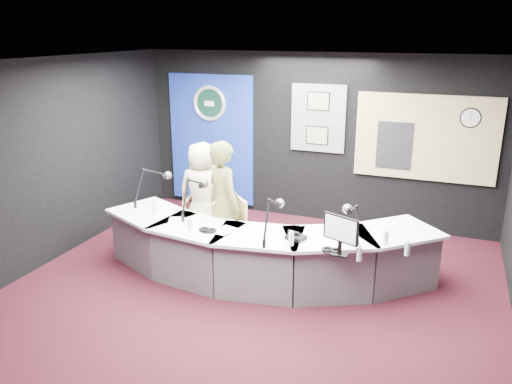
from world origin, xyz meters
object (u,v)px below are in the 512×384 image
at_px(person_man, 202,191).
at_px(person_woman, 224,205).
at_px(armchair_left, 203,212).
at_px(armchair_right, 225,235).
at_px(broadcast_desk, 260,252).

xyz_separation_m(person_man, person_woman, (0.71, -0.74, 0.11)).
xyz_separation_m(armchair_left, person_man, (0.00, 0.00, 0.33)).
height_order(person_man, person_woman, person_woman).
bearing_deg(person_woman, armchair_right, -0.00).
height_order(broadcast_desk, person_man, person_man).
bearing_deg(broadcast_desk, person_man, 144.16).
distance_m(broadcast_desk, person_woman, 0.81).
relative_size(armchair_left, armchair_right, 1.01).
relative_size(armchair_left, person_man, 0.57).
relative_size(broadcast_desk, armchair_left, 5.10).
height_order(broadcast_desk, person_woman, person_woman).
xyz_separation_m(broadcast_desk, armchair_left, (-1.31, 0.95, 0.07)).
bearing_deg(person_man, armchair_right, 126.82).
bearing_deg(broadcast_desk, armchair_left, 144.16).
bearing_deg(armchair_right, person_man, 177.46).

